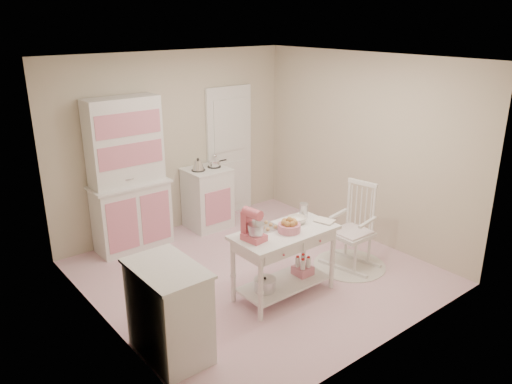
# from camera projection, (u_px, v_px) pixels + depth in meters

# --- Properties ---
(room_shell) EXTENTS (3.84, 3.84, 2.62)m
(room_shell) POSITION_uv_depth(u_px,v_px,m) (257.00, 145.00, 5.71)
(room_shell) COLOR pink
(room_shell) RESTS_ON ground
(door) EXTENTS (0.82, 0.05, 2.04)m
(door) POSITION_uv_depth(u_px,v_px,m) (229.00, 152.00, 7.85)
(door) COLOR white
(door) RESTS_ON ground
(hutch) EXTENTS (1.06, 0.50, 2.08)m
(hutch) POSITION_uv_depth(u_px,v_px,m) (128.00, 175.00, 6.62)
(hutch) COLOR white
(hutch) RESTS_ON ground
(stove) EXTENTS (0.62, 0.57, 0.92)m
(stove) POSITION_uv_depth(u_px,v_px,m) (207.00, 198.00, 7.49)
(stove) COLOR white
(stove) RESTS_ON ground
(base_cabinet) EXTENTS (0.54, 0.84, 0.92)m
(base_cabinet) POSITION_uv_depth(u_px,v_px,m) (169.00, 311.00, 4.61)
(base_cabinet) COLOR white
(base_cabinet) RESTS_ON ground
(lace_rug) EXTENTS (0.92, 0.92, 0.01)m
(lace_rug) POSITION_uv_depth(u_px,v_px,m) (349.00, 265.00, 6.43)
(lace_rug) COLOR white
(lace_rug) RESTS_ON ground
(rocking_chair) EXTENTS (0.61, 0.80, 1.10)m
(rocking_chair) POSITION_uv_depth(u_px,v_px,m) (352.00, 226.00, 6.25)
(rocking_chair) COLOR white
(rocking_chair) RESTS_ON ground
(work_table) EXTENTS (1.20, 0.60, 0.80)m
(work_table) POSITION_uv_depth(u_px,v_px,m) (284.00, 263.00, 5.64)
(work_table) COLOR white
(work_table) RESTS_ON ground
(stand_mixer) EXTENTS (0.24, 0.30, 0.34)m
(stand_mixer) POSITION_uv_depth(u_px,v_px,m) (254.00, 225.00, 5.22)
(stand_mixer) COLOR #D85B6A
(stand_mixer) RESTS_ON work_table
(cookie_tray) EXTENTS (0.34, 0.24, 0.02)m
(cookie_tray) POSITION_uv_depth(u_px,v_px,m) (264.00, 228.00, 5.55)
(cookie_tray) COLOR silver
(cookie_tray) RESTS_ON work_table
(bread_basket) EXTENTS (0.25, 0.25, 0.09)m
(bread_basket) POSITION_uv_depth(u_px,v_px,m) (289.00, 228.00, 5.47)
(bread_basket) COLOR pink
(bread_basket) RESTS_ON work_table
(mixing_bowl) EXTENTS (0.22, 0.22, 0.07)m
(mixing_bowl) POSITION_uv_depth(u_px,v_px,m) (297.00, 220.00, 5.71)
(mixing_bowl) COLOR white
(mixing_bowl) RESTS_ON work_table
(metal_pitcher) EXTENTS (0.10, 0.10, 0.17)m
(metal_pitcher) POSITION_uv_depth(u_px,v_px,m) (304.00, 210.00, 5.86)
(metal_pitcher) COLOR silver
(metal_pitcher) RESTS_ON work_table
(recipe_book) EXTENTS (0.22, 0.26, 0.02)m
(recipe_book) POSITION_uv_depth(u_px,v_px,m) (321.00, 223.00, 5.68)
(recipe_book) COLOR white
(recipe_book) RESTS_ON work_table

